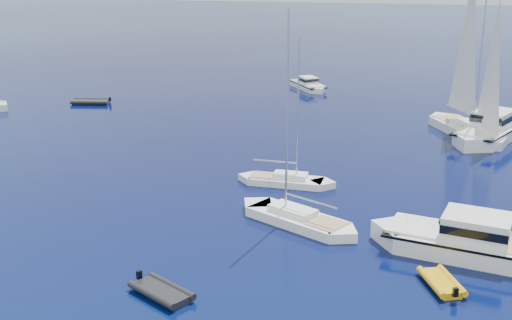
{
  "coord_description": "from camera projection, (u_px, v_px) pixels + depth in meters",
  "views": [
    {
      "loc": [
        5.86,
        -19.72,
        16.55
      ],
      "look_at": [
        -3.41,
        24.74,
        2.2
      ],
      "focal_mm": 47.07,
      "sensor_mm": 36.0,
      "label": 1
    }
  ],
  "objects": [
    {
      "name": "motor_cruiser_centre",
      "position": [
        469.0,
        255.0,
        37.91
      ],
      "size": [
        12.55,
        6.4,
        3.16
      ],
      "primitive_type": null,
      "rotation": [
        0.0,
        0.0,
        1.33
      ],
      "color": "white",
      "rests_on": "ground"
    },
    {
      "name": "motor_cruiser_distant",
      "position": [
        490.0,
        139.0,
        61.13
      ],
      "size": [
        9.27,
        12.98,
        3.31
      ],
      "primitive_type": null,
      "rotation": [
        0.0,
        0.0,
        2.66
      ],
      "color": "white",
      "rests_on": "ground"
    },
    {
      "name": "motor_cruiser_horizon",
      "position": [
        309.0,
        89.0,
        82.62
      ],
      "size": [
        5.9,
        7.38,
        1.93
      ],
      "primitive_type": null,
      "rotation": [
        0.0,
        0.0,
        3.72
      ],
      "color": "white",
      "rests_on": "ground"
    },
    {
      "name": "sailboat_mid_r",
      "position": [
        297.0,
        224.0,
        42.21
      ],
      "size": [
        9.37,
        6.78,
        13.81
      ],
      "primitive_type": null,
      "rotation": [
        0.0,
        0.0,
        1.05
      ],
      "color": "white",
      "rests_on": "ground"
    },
    {
      "name": "sailboat_centre",
      "position": [
        286.0,
        184.0,
        49.27
      ],
      "size": [
        7.77,
        2.41,
        11.27
      ],
      "primitive_type": null,
      "rotation": [
        0.0,
        0.0,
        4.66
      ],
      "color": "white",
      "rests_on": "ground"
    },
    {
      "name": "sailboat_sails_r",
      "position": [
        465.0,
        134.0,
        62.51
      ],
      "size": [
        8.04,
        12.39,
        17.92
      ],
      "primitive_type": null,
      "rotation": [
        0.0,
        0.0,
        3.58
      ],
      "color": "white",
      "rests_on": "ground"
    },
    {
      "name": "tender_yellow",
      "position": [
        441.0,
        286.0,
        34.39
      ],
      "size": [
        2.81,
        3.6,
        0.95
      ],
      "primitive_type": null,
      "rotation": [
        0.0,
        0.0,
        0.37
      ],
      "color": "#E09F0D",
      "rests_on": "ground"
    },
    {
      "name": "tender_grey_near",
      "position": [
        162.0,
        296.0,
        33.47
      ],
      "size": [
        4.1,
        3.57,
        0.95
      ],
      "primitive_type": null,
      "rotation": [
        0.0,
        0.0,
        4.16
      ],
      "color": "black",
      "rests_on": "ground"
    },
    {
      "name": "tender_grey_far",
      "position": [
        91.0,
        104.0,
        74.92
      ],
      "size": [
        4.66,
        2.96,
        0.95
      ],
      "primitive_type": null,
      "rotation": [
        0.0,
        0.0,
        1.73
      ],
      "color": "black",
      "rests_on": "ground"
    }
  ]
}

